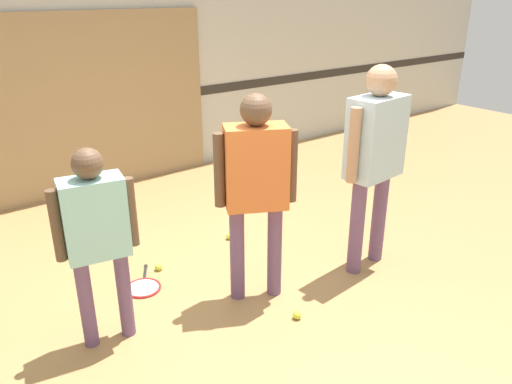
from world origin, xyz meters
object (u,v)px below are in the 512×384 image
object	(u,v)px
person_instructor	(256,178)
tennis_ball_by_spare_racket	(159,267)
person_student_left	(96,228)
tennis_ball_near_instructor	(297,315)
racket_spare_on_floor	(143,287)
person_student_right	(375,148)
tennis_ball_stray_left	(229,236)

from	to	relation	value
person_instructor	tennis_ball_by_spare_racket	bearing A→B (deg)	146.43
person_student_left	tennis_ball_near_instructor	bearing A→B (deg)	-17.04
racket_spare_on_floor	tennis_ball_by_spare_racket	world-z (taller)	tennis_ball_by_spare_racket
person_instructor	racket_spare_on_floor	xyz separation A→B (m)	(-0.69, 0.65, -1.00)
racket_spare_on_floor	tennis_ball_near_instructor	size ratio (longest dim) A/B	7.95
person_student_left	tennis_ball_near_instructor	world-z (taller)	person_student_left
person_student_left	person_student_right	bearing A→B (deg)	0.44
tennis_ball_near_instructor	tennis_ball_stray_left	world-z (taller)	same
racket_spare_on_floor	tennis_ball_stray_left	distance (m)	1.10
person_instructor	tennis_ball_near_instructor	world-z (taller)	person_instructor
person_instructor	tennis_ball_near_instructor	distance (m)	1.08
tennis_ball_near_instructor	racket_spare_on_floor	bearing A→B (deg)	123.81
racket_spare_on_floor	tennis_ball_stray_left	bearing A→B (deg)	-46.03
tennis_ball_stray_left	person_student_right	bearing A→B (deg)	-58.98
person_student_right	tennis_ball_by_spare_racket	world-z (taller)	person_student_right
tennis_ball_near_instructor	tennis_ball_by_spare_racket	xyz separation A→B (m)	(-0.50, 1.27, 0.00)
racket_spare_on_floor	person_student_right	bearing A→B (deg)	-86.84
person_student_right	racket_spare_on_floor	world-z (taller)	person_student_right
person_instructor	tennis_ball_by_spare_racket	world-z (taller)	person_instructor
person_student_left	person_student_right	distance (m)	2.27
person_student_right	racket_spare_on_floor	size ratio (longest dim) A/B	3.37
person_instructor	tennis_ball_near_instructor	size ratio (longest dim) A/B	24.81
racket_spare_on_floor	tennis_ball_near_instructor	world-z (taller)	tennis_ball_near_instructor
racket_spare_on_floor	tennis_ball_by_spare_racket	size ratio (longest dim) A/B	7.95
person_student_right	tennis_ball_by_spare_racket	bearing A→B (deg)	-39.19
person_student_right	tennis_ball_near_instructor	world-z (taller)	person_student_right
person_student_left	tennis_ball_by_spare_racket	world-z (taller)	person_student_left
person_student_left	racket_spare_on_floor	size ratio (longest dim) A/B	2.69
tennis_ball_near_instructor	person_student_right	bearing A→B (deg)	12.57
person_student_left	tennis_ball_by_spare_racket	xyz separation A→B (m)	(0.70, 0.63, -0.84)
person_student_left	tennis_ball_stray_left	world-z (taller)	person_student_left
person_instructor	tennis_ball_by_spare_racket	size ratio (longest dim) A/B	24.81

